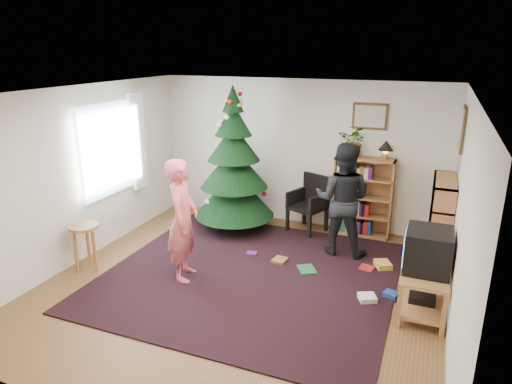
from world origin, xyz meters
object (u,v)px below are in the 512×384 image
at_px(tv_stand, 424,287).
at_px(stool, 85,235).
at_px(bookshelf_back, 363,196).
at_px(person_by_chair, 342,200).
at_px(armchair, 309,201).
at_px(potted_plant, 354,141).
at_px(bookshelf_right, 440,223).
at_px(person_standing, 183,220).
at_px(table_lamp, 386,147).
at_px(picture_back, 370,116).
at_px(crt_tv, 428,250).
at_px(picture_right, 463,129).
at_px(christmas_tree, 234,172).

height_order(tv_stand, stool, stool).
height_order(bookshelf_back, person_by_chair, person_by_chair).
bearing_deg(armchair, tv_stand, -23.83).
relative_size(stool, potted_plant, 1.29).
relative_size(bookshelf_right, person_by_chair, 0.76).
distance_m(person_standing, table_lamp, 3.37).
relative_size(armchair, table_lamp, 3.08).
bearing_deg(person_by_chair, person_standing, 40.84).
distance_m(picture_back, person_standing, 3.40).
relative_size(bookshelf_right, person_standing, 0.78).
relative_size(picture_back, armchair, 0.57).
relative_size(crt_tv, person_standing, 0.33).
height_order(picture_right, bookshelf_right, picture_right).
bearing_deg(table_lamp, person_standing, -132.91).
distance_m(picture_right, bookshelf_right, 1.31).
relative_size(bookshelf_back, armchair, 1.36).
height_order(bookshelf_back, table_lamp, table_lamp).
xyz_separation_m(christmas_tree, potted_plant, (1.84, 0.59, 0.54)).
relative_size(bookshelf_right, crt_tv, 2.35).
bearing_deg(bookshelf_right, tv_stand, 174.68).
xyz_separation_m(picture_back, bookshelf_back, (-0.00, -0.14, -1.29)).
relative_size(picture_back, potted_plant, 1.06).
height_order(armchair, person_by_chair, person_by_chair).
distance_m(tv_stand, armchair, 2.78).
bearing_deg(crt_tv, christmas_tree, 153.92).
relative_size(christmas_tree, crt_tv, 4.41).
bearing_deg(picture_back, crt_tv, -64.56).
relative_size(person_standing, potted_plant, 3.20).
height_order(picture_back, person_by_chair, picture_back).
bearing_deg(potted_plant, picture_back, 33.60).
xyz_separation_m(bookshelf_back, stool, (-3.35, -2.72, -0.15)).
bearing_deg(person_standing, picture_right, -77.98).
relative_size(bookshelf_right, tv_stand, 1.38).
height_order(armchair, person_standing, person_standing).
bearing_deg(bookshelf_back, table_lamp, 0.00).
distance_m(stool, table_lamp, 4.66).
bearing_deg(bookshelf_back, potted_plant, 180.00).
bearing_deg(christmas_tree, table_lamp, 14.03).
xyz_separation_m(christmas_tree, bookshelf_right, (3.23, -0.23, -0.35)).
relative_size(person_by_chair, potted_plant, 3.29).
bearing_deg(potted_plant, table_lamp, 0.00).
bearing_deg(armchair, bookshelf_back, 30.31).
height_order(bookshelf_back, bookshelf_right, same).
distance_m(christmas_tree, armchair, 1.36).
bearing_deg(crt_tv, bookshelf_right, 84.55).
distance_m(christmas_tree, crt_tv, 3.47).
xyz_separation_m(bookshelf_right, person_standing, (-3.14, -1.60, 0.17)).
bearing_deg(tv_stand, crt_tv, -180.00).
bearing_deg(picture_right, armchair, 168.12).
xyz_separation_m(picture_back, armchair, (-0.87, -0.26, -1.44)).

